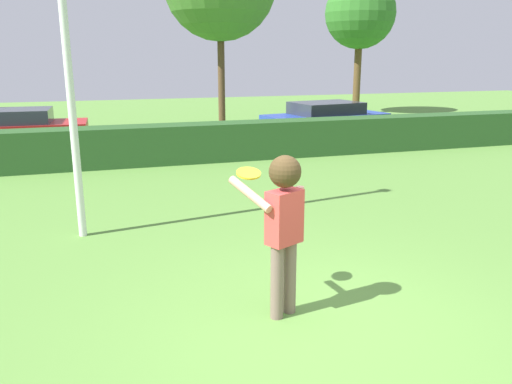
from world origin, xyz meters
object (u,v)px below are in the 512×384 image
at_px(person, 284,216).
at_px(maple_tree, 360,14).
at_px(parked_car_red, 12,129).
at_px(frisbee, 249,173).
at_px(parked_car_blue, 326,119).

height_order(person, maple_tree, maple_tree).
relative_size(parked_car_red, maple_tree, 0.67).
bearing_deg(maple_tree, frisbee, -121.36).
distance_m(person, frisbee, 0.66).
distance_m(parked_car_red, maple_tree, 16.30).
relative_size(person, parked_car_red, 0.42).
height_order(frisbee, maple_tree, maple_tree).
relative_size(person, parked_car_blue, 0.40).
xyz_separation_m(person, parked_car_blue, (5.65, 11.15, -0.46)).
bearing_deg(parked_car_red, parked_car_blue, -3.36).
relative_size(person, frisbee, 6.50).
bearing_deg(parked_car_blue, frisbee, -118.94).
distance_m(person, parked_car_red, 12.44).
bearing_deg(parked_car_red, frisbee, -70.89).
bearing_deg(parked_car_red, person, -70.60).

